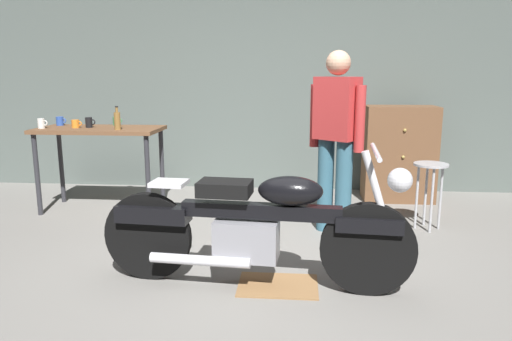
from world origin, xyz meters
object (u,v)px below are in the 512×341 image
Objects in this scene: mug_white_ceramic at (41,123)px; mug_orange_travel at (76,124)px; mug_green_speckled at (116,121)px; mug_black_matte at (89,122)px; shop_stool at (430,178)px; mug_blue_enamel at (60,121)px; motorcycle at (256,225)px; person_standing at (336,134)px; bottle at (117,120)px; wooden_dresser at (399,154)px.

mug_orange_travel is (0.33, 0.08, -0.01)m from mug_white_ceramic.
mug_black_matte is at bearing -129.91° from mug_green_speckled.
mug_black_matte reaches higher than mug_white_ceramic.
mug_blue_enamel is at bearing 171.81° from shop_stool.
mug_green_speckled is 0.76m from mug_white_ceramic.
motorcycle is 20.73× the size of mug_white_ceramic.
person_standing is at bearing -13.74° from mug_blue_enamel.
motorcycle is 3.42× the size of shop_stool.
shop_stool is 5.86× the size of mug_black_matte.
mug_orange_travel is at bearing 13.49° from mug_white_ceramic.
bottle reaches higher than mug_black_matte.
mug_white_ceramic is (-2.40, 1.67, 0.50)m from motorcycle.
wooden_dresser is 3.17m from bottle.
mug_green_speckled is at bearing -171.85° from wooden_dresser.
shop_stool is at bearing -10.92° from mug_green_speckled.
shop_stool is at bearing -8.19° from mug_blue_enamel.
shop_stool is at bearing -3.98° from mug_white_ceramic.
mug_green_speckled is 0.43× the size of bottle.
motorcycle is 1.46m from person_standing.
person_standing is 2.48m from mug_green_speckled.
wooden_dresser is at bearing 11.72° from mug_orange_travel.
person_standing is 1.02m from shop_stool.
mug_black_matte is (-0.21, -0.25, 0.01)m from mug_green_speckled.
person_standing is 2.22m from bottle.
mug_black_matte is at bearing 173.68° from shop_stool.
mug_green_speckled is 0.99× the size of mug_white_ceramic.
motorcycle is 2.71m from mug_green_speckled.
mug_white_ceramic is 0.94× the size of mug_blue_enamel.
wooden_dresser reaches higher than mug_orange_travel.
mug_black_matte is at bearing -168.32° from wooden_dresser.
bottle is (-3.02, -0.86, 0.45)m from wooden_dresser.
motorcycle reaches higher than mug_orange_travel.
mug_green_speckled is (-3.26, 0.63, 0.45)m from shop_stool.
mug_green_speckled is 0.44m from mug_orange_travel.
shop_stool is 6.13× the size of mug_green_speckled.
mug_black_matte is at bearing 26.11° from person_standing.
person_standing is at bearing -18.71° from mug_green_speckled.
bottle reaches higher than mug_green_speckled.
wooden_dresser is 3.25m from mug_green_speckled.
person_standing is 2.61× the size of shop_stool.
person_standing is 15.29× the size of mug_black_matte.
wooden_dresser is 9.82× the size of mug_blue_enamel.
mug_orange_travel is (-0.34, -0.28, -0.01)m from mug_green_speckled.
mug_orange_travel is (-3.53, -0.73, 0.39)m from wooden_dresser.
person_standing reaches higher than motorcycle.
shop_stool is at bearing 47.04° from motorcycle.
person_standing is at bearing -12.17° from mug_black_matte.
bottle is at bearing -23.17° from mug_black_matte.
person_standing reaches higher than mug_white_ceramic.
shop_stool is 3.64m from mug_orange_travel.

